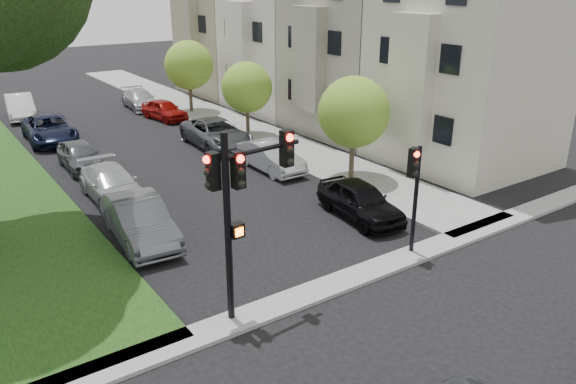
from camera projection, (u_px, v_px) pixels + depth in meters
ground at (391, 313)px, 15.46m from camera, size 140.00×140.00×0.00m
sidewalk_right at (209, 115)px, 37.43m from camera, size 3.50×44.00×0.12m
sidewalk_cross at (345, 281)px, 16.97m from camera, size 60.00×1.00×0.12m
house_a at (473, 17)px, 25.75m from camera, size 7.70×7.55×15.97m
house_b at (363, 10)px, 31.49m from camera, size 7.70×7.55×15.97m
house_c at (287, 5)px, 37.24m from camera, size 7.70×7.55×15.97m
house_d at (231, 1)px, 42.99m from camera, size 7.70×7.55×15.97m
small_tree_a at (354, 112)px, 24.46m from camera, size 3.15×3.15×4.72m
small_tree_b at (247, 87)px, 31.51m from camera, size 2.87×2.87×4.31m
small_tree_c at (189, 65)px, 37.10m from camera, size 3.22×3.22×4.82m
traffic_signal_main at (240, 192)px, 14.08m from camera, size 2.56×0.66×5.23m
traffic_signal_secondary at (414, 181)px, 17.77m from camera, size 0.51×0.41×3.74m
car_parked_0 at (360, 200)px, 21.33m from camera, size 2.17×4.37×1.43m
car_parked_1 at (271, 156)px, 26.65m from camera, size 1.48×4.18×1.37m
car_parked_2 at (217, 133)px, 30.38m from camera, size 2.77×5.48×1.49m
car_parked_3 at (164, 110)px, 36.22m from camera, size 2.13×4.00×1.29m
car_parked_4 at (140, 99)px, 39.30m from camera, size 2.14×4.57×1.29m
car_parked_5 at (139, 220)px, 19.42m from camera, size 2.02×4.84×1.55m
car_parked_6 at (112, 184)px, 23.18m from camera, size 1.98×4.65×1.34m
car_parked_7 at (80, 155)px, 26.89m from camera, size 1.65×3.93×1.33m
car_parked_8 at (49, 129)px, 31.33m from camera, size 2.68×5.33×1.45m
car_parked_9 at (20, 107)px, 36.57m from camera, size 2.12×4.78×1.52m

